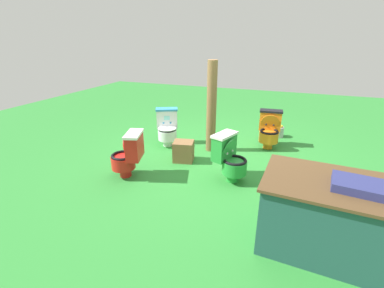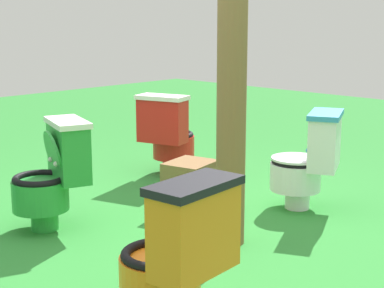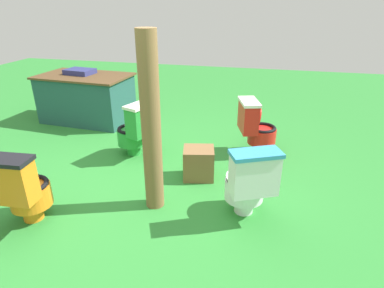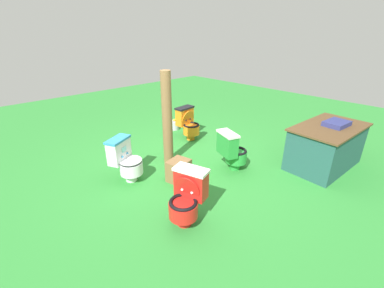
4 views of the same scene
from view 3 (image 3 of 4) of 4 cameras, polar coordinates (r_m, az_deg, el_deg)
The scene contains 8 objects.
ground at distance 3.64m, azimuth -8.58°, elevation -7.47°, with size 14.00×14.00×0.00m, color #2D8433.
toilet_white at distance 3.02m, azimuth 9.92°, elevation -6.60°, with size 0.57×0.62×0.73m.
toilet_green at distance 4.21m, azimuth -9.78°, elevation 2.67°, with size 0.60×0.55×0.73m.
toilet_orange at distance 3.24m, azimuth -27.87°, elevation -6.92°, with size 0.45×0.52×0.73m.
toilet_red at distance 4.31m, azimuth 11.12°, elevation 3.05°, with size 0.59×0.53×0.73m.
vendor_table at distance 5.70m, azimuth -18.06°, elevation 7.74°, with size 1.51×0.96×0.85m.
wooden_post at distance 2.95m, azimuth -7.22°, elevation 3.12°, with size 0.18×0.18×1.69m, color brown.
small_crate at distance 3.70m, azimuth 1.17°, elevation -3.40°, with size 0.30×0.34×0.36m, color brown.
Camera 3 is at (1.25, -2.85, 1.90)m, focal length 30.31 mm.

